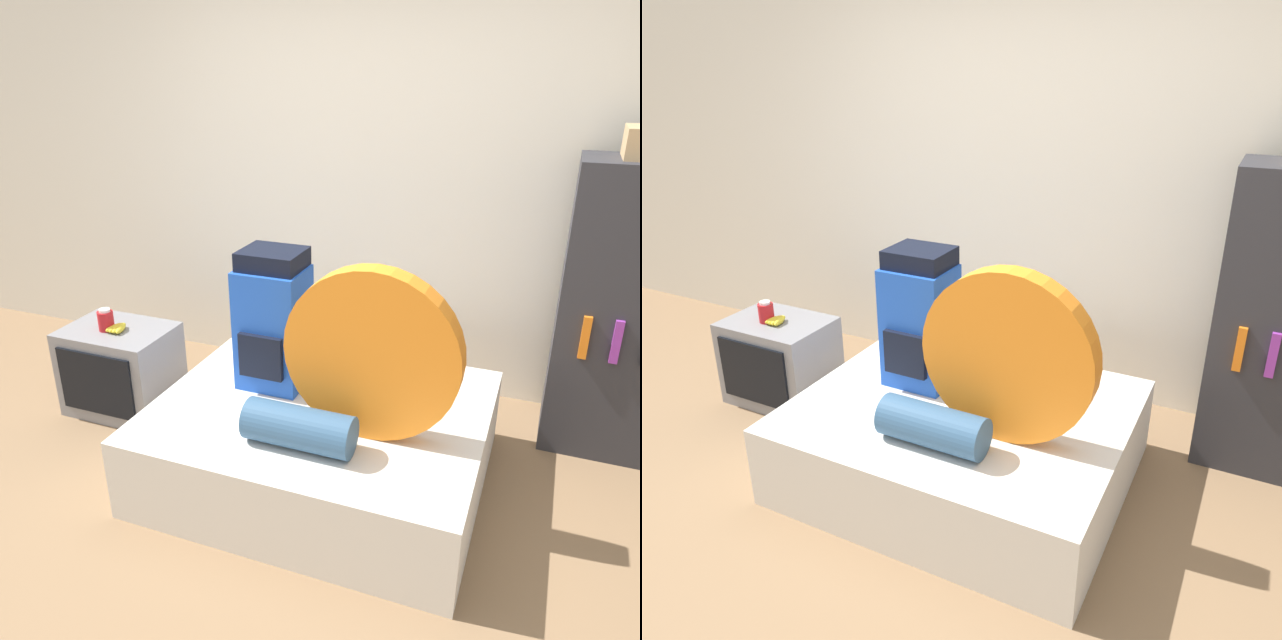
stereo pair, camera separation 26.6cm
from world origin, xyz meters
TOP-DOWN VIEW (x-y plane):
  - ground_plane at (0.00, 0.00)m, footprint 16.00×16.00m
  - wall_back at (0.00, 1.79)m, footprint 8.00×0.05m
  - bed at (0.08, 0.62)m, footprint 1.59×1.33m
  - backpack at (-0.23, 0.74)m, footprint 0.33×0.31m
  - tent_bag at (0.37, 0.47)m, footprint 0.79×0.11m
  - sleeping_roll at (0.12, 0.25)m, footprint 0.49×0.19m
  - television at (-1.28, 0.80)m, footprint 0.62×0.46m
  - canister at (-1.32, 0.77)m, footprint 0.09×0.09m
  - banana_bunch at (-1.24, 0.78)m, footprint 0.11×0.14m
  - bookshelf at (1.46, 1.46)m, footprint 0.72×0.45m

SIDE VIEW (x-z plane):
  - ground_plane at x=0.00m, z-range 0.00..0.00m
  - bed at x=0.08m, z-range 0.00..0.41m
  - television at x=-1.28m, z-range 0.00..0.53m
  - sleeping_roll at x=0.12m, z-range 0.41..0.60m
  - banana_bunch at x=-1.24m, z-range 0.53..0.57m
  - canister at x=-1.32m, z-range 0.52..0.65m
  - backpack at x=-0.23m, z-range 0.40..1.12m
  - bookshelf at x=1.46m, z-range 0.00..1.55m
  - tent_bag at x=0.37m, z-range 0.41..1.20m
  - wall_back at x=0.00m, z-range 0.00..2.60m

